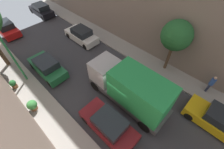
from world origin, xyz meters
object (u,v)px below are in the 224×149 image
delivery_truck (130,88)px  pedestrian (211,83)px  parked_car_left_4 (6,28)px  street_tree_1 (176,36)px  parked_car_left_3 (47,67)px  parked_car_left_2 (109,125)px  parked_car_right_3 (82,35)px  parked_car_right_2 (218,121)px  lamp_post (7,48)px  potted_plant_0 (13,84)px  potted_plant_4 (32,105)px  parked_car_right_4 (42,10)px

delivery_truck → pedestrian: size_ratio=3.84×
parked_car_left_4 → street_tree_1: street_tree_1 is taller
parked_car_left_4 → parked_car_left_3: bearing=-90.0°
parked_car_left_2 → parked_car_right_3: same height
street_tree_1 → parked_car_right_2: bearing=-115.1°
parked_car_right_2 → lamp_post: 15.85m
parked_car_left_3 → potted_plant_0: (-3.00, 0.39, -0.13)m
parked_car_left_3 → parked_car_left_4: 9.49m
pedestrian → potted_plant_4: 14.02m
parked_car_left_2 → street_tree_1: street_tree_1 is taller
delivery_truck → lamp_post: size_ratio=1.25×
parked_car_left_4 → lamp_post: bearing=-102.1°
parked_car_right_4 → lamp_post: 12.95m
potted_plant_4 → potted_plant_0: bearing=92.6°
parked_car_right_2 → potted_plant_0: (-8.40, 13.56, -0.13)m
street_tree_1 → potted_plant_4: bearing=155.6°
parked_car_left_3 → parked_car_left_4: size_ratio=1.00×
parked_car_left_4 → pedestrian: bearing=-69.2°
parked_car_left_3 → parked_car_left_4: bearing=90.0°
delivery_truck → parked_car_right_4: bearing=81.6°
parked_car_left_2 → potted_plant_0: (-3.00, 8.33, -0.13)m
pedestrian → lamp_post: size_ratio=0.33×
potted_plant_0 → parked_car_left_4: bearing=71.7°
parked_car_left_3 → lamp_post: (-1.90, 0.59, 2.92)m
potted_plant_4 → parked_car_left_3: bearing=43.9°
parked_car_left_3 → potted_plant_4: size_ratio=4.43×
street_tree_1 → potted_plant_0: bearing=143.8°
parked_car_left_4 → delivery_truck: 17.22m
parked_car_left_3 → pedestrian: size_ratio=2.44×
street_tree_1 → lamp_post: (-9.89, 8.25, -0.09)m
parked_car_left_2 → parked_car_left_3: (0.00, 7.94, 0.00)m
parked_car_right_4 → parked_car_left_4: bearing=-165.5°
parked_car_right_3 → delivery_truck: delivery_truck is taller
parked_car_right_3 → pedestrian: 13.61m
parked_car_left_2 → potted_plant_4: parked_car_left_2 is taller
parked_car_right_4 → lamp_post: (-7.30, -10.29, 2.92)m
parked_car_left_3 → lamp_post: 3.53m
parked_car_left_2 → delivery_truck: bearing=9.6°
parked_car_left_2 → delivery_truck: (2.70, 0.46, 1.07)m
parked_car_left_2 → parked_car_left_4: 17.43m
parked_car_left_2 → lamp_post: lamp_post is taller
street_tree_1 → pedestrian: bearing=-89.6°
delivery_truck → street_tree_1: street_tree_1 is taller
parked_car_left_3 → pedestrian: 14.10m
parked_car_left_2 → parked_car_left_3: 7.94m
street_tree_1 → lamp_post: size_ratio=0.92×
parked_car_right_2 → parked_car_right_3: size_ratio=1.00×
parked_car_right_2 → potted_plant_0: bearing=121.8°
parked_car_right_4 → lamp_post: lamp_post is taller
potted_plant_4 → pedestrian: bearing=-39.2°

